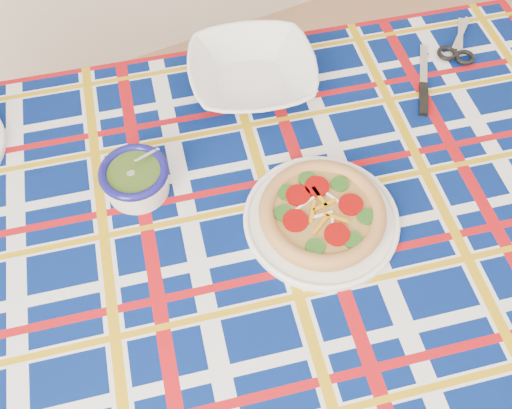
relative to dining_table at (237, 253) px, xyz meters
name	(u,v)px	position (x,y,z in m)	size (l,w,h in m)	color
dining_table	(237,253)	(0.00, 0.00, 0.00)	(1.89, 1.41, 0.80)	brown
tablecloth	(236,247)	(0.00, 0.00, 0.03)	(1.73, 1.09, 0.11)	#041755
main_focaccia_plate	(322,213)	(0.17, -0.05, 0.11)	(0.32, 0.32, 0.06)	#AB7D3C
pesto_bowl	(135,177)	(-0.14, 0.18, 0.12)	(0.14, 0.14, 0.08)	#263E10
serving_bowl	(252,74)	(0.21, 0.35, 0.12)	(0.30, 0.30, 0.07)	white
table_knife	(424,66)	(0.61, 0.22, 0.09)	(0.25, 0.02, 0.01)	silver
kitchen_scissors	(461,34)	(0.76, 0.27, 0.09)	(0.21, 0.10, 0.02)	silver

